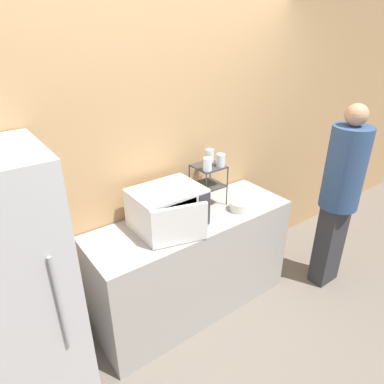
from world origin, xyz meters
TOP-DOWN VIEW (x-y plane):
  - ground_plane at (0.00, 0.00)m, footprint 12.00×12.00m
  - wall_back at (0.00, 0.63)m, footprint 8.00×0.06m
  - counter at (0.00, 0.29)m, footprint 1.71×0.59m
  - microwave at (-0.22, 0.30)m, footprint 0.52×0.53m
  - dish_rack at (0.25, 0.41)m, footprint 0.24×0.23m
  - glass_front_left at (0.18, 0.34)m, footprint 0.07×0.07m
  - glass_back_right at (0.32, 0.48)m, footprint 0.07×0.07m
  - glass_front_right at (0.32, 0.34)m, footprint 0.07×0.07m
  - bowl at (0.39, 0.16)m, footprint 0.17×0.17m
  - person at (1.25, -0.20)m, footprint 0.33×0.33m
  - refrigerator at (-1.35, 0.27)m, footprint 0.70×0.66m

SIDE VIEW (x-z plane):
  - ground_plane at x=0.00m, z-range 0.00..0.00m
  - counter at x=0.00m, z-range 0.00..0.91m
  - refrigerator at x=-1.35m, z-range 0.00..1.73m
  - bowl at x=0.39m, z-range 0.91..0.98m
  - person at x=1.25m, z-range 0.11..1.85m
  - microwave at x=-0.22m, z-range 0.91..1.21m
  - dish_rack at x=0.25m, z-range 0.98..1.33m
  - wall_back at x=0.00m, z-range 0.00..2.60m
  - glass_front_left at x=0.18m, z-range 1.25..1.36m
  - glass_back_right at x=0.32m, z-range 1.25..1.36m
  - glass_front_right at x=0.32m, z-range 1.25..1.36m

